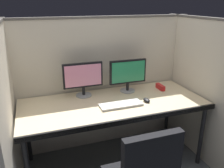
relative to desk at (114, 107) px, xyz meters
name	(u,v)px	position (x,y,z in m)	size (l,w,h in m)	color
cubicle_partition_rear	(101,84)	(0.00, 0.46, 0.10)	(2.21, 0.06, 1.57)	beige
cubicle_partition_left	(9,117)	(-0.99, -0.09, 0.10)	(0.06, 1.41, 1.57)	beige
cubicle_partition_right	(200,89)	(0.99, -0.09, 0.10)	(0.06, 1.41, 1.57)	beige
desk	(114,107)	(0.00, 0.00, 0.00)	(1.90, 0.80, 0.74)	beige
monitor_left	(83,77)	(-0.25, 0.27, 0.27)	(0.43, 0.17, 0.37)	gray
monitor_right	(128,73)	(0.25, 0.24, 0.27)	(0.43, 0.17, 0.37)	gray
keyboard_main	(121,105)	(0.04, -0.10, 0.06)	(0.43, 0.15, 0.02)	silver
computer_mouse	(147,100)	(0.33, -0.10, 0.07)	(0.06, 0.10, 0.04)	black
red_stapler	(160,87)	(0.65, 0.18, 0.08)	(0.04, 0.15, 0.06)	red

